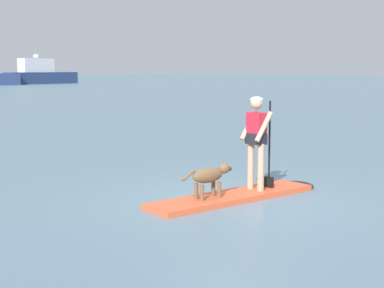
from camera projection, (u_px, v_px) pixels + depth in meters
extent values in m
plane|color=slate|center=(233.00, 199.00, 10.26)|extent=(400.00, 400.00, 0.00)
cube|color=#E55933|center=(233.00, 197.00, 10.25)|extent=(3.46, 1.18, 0.10)
ellipsoid|color=black|center=(296.00, 185.00, 11.31)|extent=(0.65, 0.78, 0.10)
cylinder|color=tan|center=(251.00, 166.00, 10.65)|extent=(0.12, 0.12, 0.86)
cylinder|color=tan|center=(261.00, 167.00, 10.44)|extent=(0.12, 0.12, 0.86)
cube|color=black|center=(256.00, 139.00, 10.48)|extent=(0.26, 0.38, 0.20)
cube|color=#B21E2D|center=(256.00, 128.00, 10.45)|extent=(0.24, 0.36, 0.55)
sphere|color=tan|center=(257.00, 103.00, 10.40)|extent=(0.22, 0.22, 0.22)
ellipsoid|color=white|center=(257.00, 100.00, 10.39)|extent=(0.23, 0.23, 0.11)
cylinder|color=tan|center=(249.00, 125.00, 10.60)|extent=(0.43, 0.14, 0.54)
cylinder|color=tan|center=(264.00, 127.00, 10.30)|extent=(0.43, 0.14, 0.54)
cylinder|color=black|center=(269.00, 144.00, 10.71)|extent=(0.04, 0.04, 1.62)
cube|color=black|center=(269.00, 182.00, 10.81)|extent=(0.10, 0.19, 0.20)
ellipsoid|color=brown|center=(208.00, 175.00, 9.84)|extent=(0.66, 0.30, 0.26)
ellipsoid|color=brown|center=(224.00, 168.00, 10.06)|extent=(0.24, 0.19, 0.18)
ellipsoid|color=#503923|center=(229.00, 169.00, 10.13)|extent=(0.13, 0.09, 0.08)
cylinder|color=brown|center=(189.00, 175.00, 9.57)|extent=(0.27, 0.08, 0.18)
cylinder|color=brown|center=(213.00, 188.00, 10.05)|extent=(0.07, 0.07, 0.27)
cylinder|color=brown|center=(219.00, 190.00, 9.93)|extent=(0.07, 0.07, 0.27)
cylinder|color=brown|center=(196.00, 191.00, 9.81)|extent=(0.07, 0.07, 0.27)
cylinder|color=brown|center=(202.00, 193.00, 9.69)|extent=(0.07, 0.07, 0.27)
cube|color=navy|center=(42.00, 78.00, 91.03)|extent=(12.99, 4.20, 1.80)
cube|color=silver|center=(36.00, 65.00, 90.10)|extent=(5.95, 2.62, 2.14)
ellipsoid|color=white|center=(36.00, 56.00, 89.91)|extent=(0.90, 0.90, 0.60)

